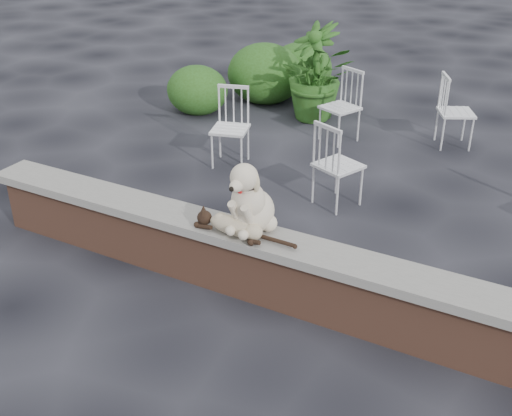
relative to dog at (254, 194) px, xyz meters
The scene contains 12 objects.
ground 0.97m from the dog, 10.49° to the right, with size 60.00×60.00×0.00m, color black.
brick_wall 0.75m from the dog, 10.49° to the right, with size 6.00×0.30×0.50m, color brown.
capstone 0.51m from the dog, 10.49° to the right, with size 6.20×0.40×0.08m, color slate.
dog is the anchor object (origin of this frame).
cat 0.29m from the dog, 118.07° to the right, with size 1.06×0.26×0.18m, color tan, non-canonical shape.
chair_b 3.61m from the dog, 100.17° to the left, with size 0.56×0.56×0.94m, color white, non-canonical shape.
chair_a 2.67m from the dog, 124.71° to the left, with size 0.56×0.56×0.94m, color white, non-canonical shape.
chair_e 4.15m from the dog, 79.57° to the left, with size 0.56×0.56×0.94m, color white, non-canonical shape.
chair_c 1.85m from the dog, 88.81° to the left, with size 0.56×0.56×0.94m, color white, non-canonical shape.
potted_plant_a 4.34m from the dog, 106.60° to the left, with size 1.00×0.86×1.11m, color #264B15.
potted_plant_b 4.43m from the dog, 107.29° to the left, with size 0.76×0.76×1.36m, color #264B15.
shrubbery 5.17m from the dog, 117.09° to the left, with size 1.87×2.60×0.93m.
Camera 1 is at (1.80, -3.89, 3.17)m, focal length 44.42 mm.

